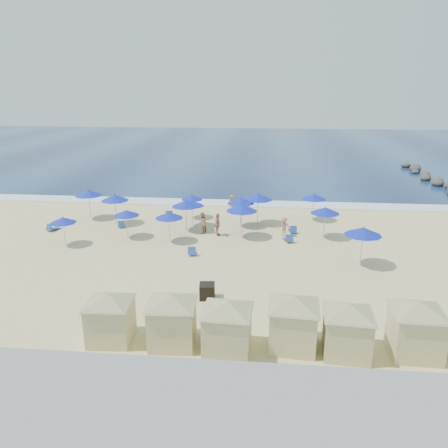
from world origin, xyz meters
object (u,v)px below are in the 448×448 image
Objects in this scene: cabana_0 at (110,311)px; beachgoer_2 at (284,227)px; umbrella_7 at (241,201)px; umbrella_0 at (88,193)px; cabana_4 at (348,323)px; umbrella_12 at (258,197)px; umbrella_1 at (63,220)px; umbrella_11 at (363,231)px; beachgoer_3 at (232,204)px; beachgoer_1 at (218,224)px; umbrella_9 at (314,197)px; cabana_3 at (293,315)px; umbrella_6 at (169,215)px; umbrella_10 at (325,210)px; cabana_2 at (227,320)px; umbrella_13 at (192,197)px; cabana_1 at (172,312)px; umbrella_5 at (192,203)px; umbrella_8 at (242,208)px; umbrella_3 at (126,213)px; umbrella_2 at (115,198)px; trash_bin at (207,291)px; cabana_5 at (417,321)px; umbrella_4 at (186,203)px; rock_jetty at (442,184)px; beachgoer_0 at (202,223)px.

cabana_0 is 17.49m from beachgoer_2.
cabana_0 is 1.62× the size of umbrella_7.
cabana_4 is at bearing -44.49° from umbrella_0.
umbrella_1 is at bearing -155.04° from umbrella_12.
beachgoer_3 is at bearing 128.58° from umbrella_11.
umbrella_9 is at bearing -76.71° from beachgoer_1.
beachgoer_2 is (0.13, 15.09, -0.80)m from cabana_3.
umbrella_0 is at bearing 158.41° from umbrella_11.
umbrella_6 is 0.94× the size of umbrella_10.
beachgoer_3 reaches higher than beachgoer_2.
umbrella_13 is (-4.89, 19.92, 0.33)m from cabana_2.
umbrella_11 is (1.73, -5.25, 0.15)m from umbrella_10.
umbrella_5 is (-1.97, 17.14, 0.43)m from cabana_1.
umbrella_0 is at bearing -173.52° from umbrella_13.
umbrella_8 reaches higher than umbrella_9.
umbrella_3 is 8.77m from umbrella_8.
umbrella_0 reaches higher than umbrella_10.
cabana_1 is 21.45m from umbrella_9.
beachgoer_2 is at bearing 89.50° from cabana_3.
umbrella_6 is 8.16m from umbrella_12.
umbrella_8 is 9.32m from umbrella_11.
cabana_0 is 1.53× the size of umbrella_11.
umbrella_6 is 0.98× the size of umbrella_9.
umbrella_0 is at bearing 154.47° from umbrella_2.
cabana_4 is at bearing -62.87° from umbrella_13.
umbrella_5 is 10.45m from umbrella_9.
umbrella_0 reaches higher than umbrella_13.
umbrella_7 is 4.86m from umbrella_13.
trash_bin is 0.37× the size of umbrella_5.
umbrella_5 is at bearing 96.68° from trash_bin.
cabana_3 is 1.93× the size of umbrella_3.
beachgoer_2 is at bearing 61.43° from cabana_0.
umbrella_12 is 5.93m from umbrella_13.
cabana_5 reaches higher than beachgoer_1.
beachgoer_2 is (3.25, 0.58, -1.59)m from umbrella_8.
cabana_3 is at bearing -64.15° from umbrella_4.
umbrella_7 is 1.01× the size of umbrella_10.
cabana_0 is at bearing -105.54° from umbrella_7.
cabana_2 reaches higher than beachgoer_2.
umbrella_3 is at bearing 141.26° from cabana_5.
umbrella_3 is at bearing -160.51° from beachgoer_2.
umbrella_2 is at bearing 169.21° from umbrella_4.
rock_jetty is 12.12× the size of umbrella_1.
umbrella_13 is (-5.78, 1.23, -0.50)m from umbrella_12.
umbrella_5 is 0.90× the size of umbrella_10.
cabana_3 is at bearing -47.69° from umbrella_0.
cabana_2 is at bearing -176.53° from cabana_4.
cabana_5 is 19.13m from beachgoer_0.
beachgoer_3 reaches higher than trash_bin.
umbrella_3 is 1.26× the size of beachgoer_1.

